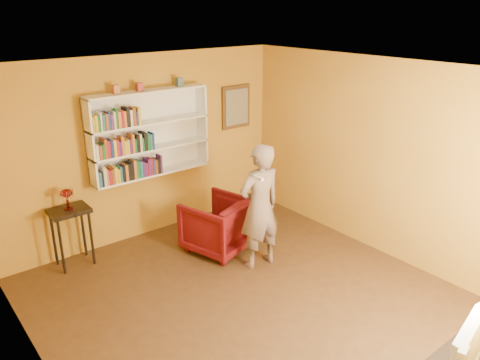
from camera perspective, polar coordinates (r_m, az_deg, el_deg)
name	(u,v)px	position (r m, az deg, el deg)	size (l,w,h in m)	color
room_shell	(257,228)	(5.17, 2.05, -5.88)	(5.30, 5.80, 2.88)	#442B15
bookshelf	(148,133)	(6.86, -11.15, 5.65)	(1.80, 0.29, 1.23)	white
books_row_lower	(130,171)	(6.75, -13.30, 1.09)	(0.96, 0.19, 0.27)	#22607F
books_row_middle	(124,145)	(6.62, -13.90, 4.11)	(0.85, 0.19, 0.27)	beige
books_row_upper	(116,119)	(6.49, -14.93, 7.16)	(0.68, 0.19, 0.26)	gold
ornament_left	(116,89)	(6.48, -14.90, 10.62)	(0.09, 0.09, 0.12)	#BF6536
ornament_centre	(139,87)	(6.62, -12.17, 11.04)	(0.08, 0.08, 0.11)	#A23836
ornament_right	(179,82)	(6.92, -7.43, 11.77)	(0.09, 0.09, 0.12)	#425C6F
framed_painting	(236,107)	(7.74, -0.47, 8.91)	(0.55, 0.05, 0.70)	#533417
console_table	(70,219)	(6.56, -20.02, -4.46)	(0.50, 0.38, 0.82)	black
ruby_lustre	(67,195)	(6.43, -20.39, -1.71)	(0.17, 0.16, 0.27)	maroon
armchair	(218,225)	(6.68, -2.70, -5.49)	(0.82, 0.85, 0.77)	#48050C
person	(260,207)	(6.10, 2.41, -3.28)	(0.62, 0.41, 1.70)	#746055
game_remote	(258,178)	(5.50, 2.26, 0.23)	(0.04, 0.15, 0.04)	white
television	(460,342)	(4.25, 25.27, -17.47)	(1.02, 0.13, 0.59)	black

